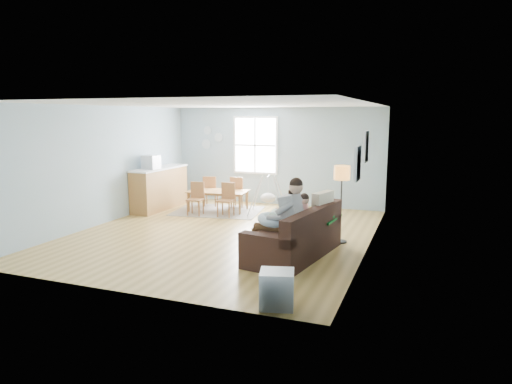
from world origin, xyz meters
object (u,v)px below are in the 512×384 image
at_px(toddler, 299,212).
at_px(chair_se, 227,198).
at_px(father, 282,216).
at_px(chair_ne, 238,190).
at_px(storage_cube, 276,289).
at_px(chair_sw, 196,197).
at_px(floor_lamp, 342,179).
at_px(chair_nw, 210,190).
at_px(dining_table, 218,201).
at_px(counter, 160,188).
at_px(sofa, 297,239).
at_px(baby_swing, 268,197).
at_px(monitor, 151,162).

relative_size(toddler, chair_se, 1.05).
distance_m(father, chair_ne, 4.66).
height_order(storage_cube, chair_sw, chair_sw).
height_order(floor_lamp, chair_nw, floor_lamp).
xyz_separation_m(dining_table, counter, (-1.59, -0.26, 0.30)).
relative_size(floor_lamp, chair_sw, 1.83).
distance_m(sofa, chair_sw, 4.12).
distance_m(storage_cube, chair_ne, 6.56).
bearing_deg(chair_se, chair_sw, -172.11).
bearing_deg(baby_swing, chair_sw, -156.02).
bearing_deg(chair_nw, father, -49.38).
bearing_deg(chair_se, floor_lamp, -23.97).
distance_m(chair_se, counter, 2.08).
distance_m(toddler, chair_ne, 4.32).
bearing_deg(counter, floor_lamp, -17.16).
bearing_deg(baby_swing, chair_ne, 156.44).
bearing_deg(storage_cube, chair_se, 121.02).
bearing_deg(father, baby_swing, 113.01).
xyz_separation_m(father, floor_lamp, (0.73, 1.48, 0.48)).
xyz_separation_m(floor_lamp, chair_ne, (-3.23, 2.44, -0.78)).
bearing_deg(sofa, floor_lamp, 65.49).
xyz_separation_m(floor_lamp, storage_cube, (-0.21, -3.39, -1.01)).
xyz_separation_m(chair_se, chair_nw, (-0.93, 0.97, 0.01)).
distance_m(father, chair_se, 3.69).
bearing_deg(baby_swing, father, -66.99).
bearing_deg(chair_ne, floor_lamp, -37.03).
bearing_deg(father, toddler, 74.47).
xyz_separation_m(sofa, floor_lamp, (0.54, 1.19, 0.94)).
distance_m(father, toddler, 0.54).
bearing_deg(chair_sw, floor_lamp, -18.00).
xyz_separation_m(chair_se, baby_swing, (0.86, 0.63, -0.04)).
bearing_deg(floor_lamp, dining_table, 152.46).
xyz_separation_m(toddler, chair_sw, (-3.27, 2.22, -0.29)).
bearing_deg(chair_ne, toddler, -52.16).
bearing_deg(dining_table, chair_ne, 55.65).
xyz_separation_m(floor_lamp, chair_nw, (-4.00, 2.33, -0.78)).
xyz_separation_m(father, chair_nw, (-3.27, 3.81, -0.30)).
relative_size(father, chair_se, 1.74).
xyz_separation_m(sofa, chair_se, (-2.53, 2.55, 0.15)).
bearing_deg(monitor, chair_nw, 45.05).
relative_size(chair_se, monitor, 2.09).
relative_size(chair_ne, counter, 0.43).
bearing_deg(chair_nw, chair_sw, -82.49).
bearing_deg(chair_se, counter, 173.85).
distance_m(chair_nw, chair_ne, 0.78).
bearing_deg(storage_cube, counter, 134.73).
xyz_separation_m(father, counter, (-4.41, 3.07, -0.21)).
bearing_deg(chair_sw, sofa, -36.38).
height_order(storage_cube, baby_swing, baby_swing).
bearing_deg(storage_cube, dining_table, 122.48).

